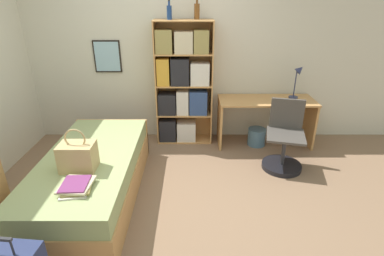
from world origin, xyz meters
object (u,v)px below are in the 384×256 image
at_px(desk, 267,112).
at_px(waste_bin, 258,137).
at_px(handbag, 79,156).
at_px(desk_chair, 285,148).
at_px(bottle_brown, 198,11).
at_px(bottle_green, 171,12).
at_px(book_stack_on_bed, 78,185).
at_px(bed, 93,175).
at_px(bookcase, 183,85).
at_px(desk_lamp, 300,75).

xyz_separation_m(desk, waste_bin, (-0.11, -0.06, -0.38)).
relative_size(handbag, desk_chair, 0.49).
bearing_deg(bottle_brown, bottle_green, -172.69).
height_order(bottle_brown, desk_chair, bottle_brown).
distance_m(bottle_brown, waste_bin, 1.99).
distance_m(desk, desk_chair, 0.73).
xyz_separation_m(handbag, book_stack_on_bed, (0.08, -0.33, -0.11)).
relative_size(bed, book_stack_on_bed, 5.43).
bearing_deg(handbag, book_stack_on_bed, -75.59).
height_order(bottle_green, desk, bottle_green).
distance_m(book_stack_on_bed, bookcase, 2.23).
relative_size(book_stack_on_bed, bottle_brown, 1.34).
height_order(desk, desk_chair, desk_chair).
bearing_deg(desk, bookcase, 174.89).
bearing_deg(waste_bin, desk, 26.88).
height_order(bottle_brown, desk, bottle_brown).
bearing_deg(bottle_brown, desk_chair, -36.10).
xyz_separation_m(handbag, bottle_green, (0.81, 1.67, 1.22)).
distance_m(bookcase, bottle_brown, 1.03).
xyz_separation_m(book_stack_on_bed, waste_bin, (1.99, 1.86, -0.42)).
height_order(bookcase, desk_chair, bookcase).
bearing_deg(handbag, bottle_brown, 55.80).
height_order(book_stack_on_bed, desk_lamp, desk_lamp).
relative_size(bottle_green, desk_chair, 0.28).
relative_size(bookcase, desk, 1.29).
xyz_separation_m(book_stack_on_bed, desk_lamp, (2.54, 2.00, 0.49)).
bearing_deg(bottle_green, bottle_brown, 7.31).
relative_size(bottle_brown, desk, 0.20).
xyz_separation_m(bed, desk_lamp, (2.63, 1.39, 0.78)).
height_order(desk, desk_lamp, desk_lamp).
relative_size(desk, desk_lamp, 2.79).
relative_size(handbag, bottle_green, 1.72).
bearing_deg(handbag, desk_lamp, 32.49).
height_order(bed, desk_lamp, desk_lamp).
height_order(handbag, bottle_green, bottle_green).
relative_size(desk_lamp, desk_chair, 0.56).
relative_size(bookcase, bottle_green, 7.15).
bearing_deg(waste_bin, bed, -148.98).
height_order(bookcase, bottle_green, bottle_green).
relative_size(handbag, desk, 0.31).
distance_m(bed, desk_lamp, 3.07).
bearing_deg(waste_bin, desk_chair, -71.15).
bearing_deg(desk, waste_bin, -153.12).
distance_m(handbag, bottle_brown, 2.42).
distance_m(bottle_green, bottle_brown, 0.37).
bearing_deg(bed, bottle_green, 59.94).
bearing_deg(waste_bin, bottle_brown, 168.07).
distance_m(bottle_brown, desk, 1.72).
relative_size(book_stack_on_bed, bottle_green, 1.51).
bearing_deg(bed, desk_lamp, 27.93).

